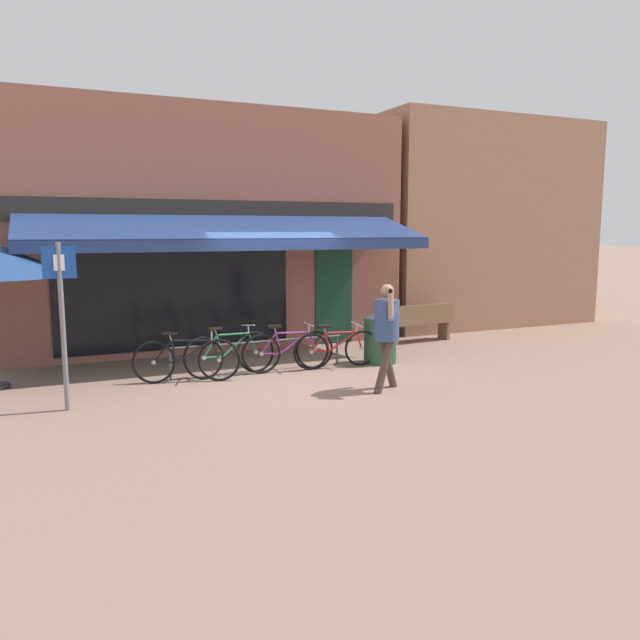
# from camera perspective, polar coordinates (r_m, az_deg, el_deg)

# --- Properties ---
(ground_plane) EXTENTS (160.00, 160.00, 0.00)m
(ground_plane) POSITION_cam_1_polar(r_m,az_deg,el_deg) (11.01, -2.29, -5.12)
(ground_plane) COLOR #846656
(shop_front) EXTENTS (8.52, 4.82, 5.09)m
(shop_front) POSITION_cam_1_polar(r_m,az_deg,el_deg) (14.44, -10.62, 8.10)
(shop_front) COLOR #8E5647
(shop_front) RESTS_ON ground_plane
(neighbour_building) EXTENTS (6.17, 4.00, 5.41)m
(neighbour_building) POSITION_cam_1_polar(r_m,az_deg,el_deg) (18.21, 12.96, 8.55)
(neighbour_building) COLOR #9E7056
(neighbour_building) RESTS_ON ground_plane
(bike_rack_rail) EXTENTS (3.25, 0.04, 0.57)m
(bike_rack_rail) POSITION_cam_1_polar(r_m,az_deg,el_deg) (11.25, -5.68, -2.41)
(bike_rack_rail) COLOR #47494F
(bike_rack_rail) RESTS_ON ground_plane
(bicycle_black) EXTENTS (1.77, 0.59, 0.88)m
(bicycle_black) POSITION_cam_1_polar(r_m,az_deg,el_deg) (10.73, -12.11, -3.55)
(bicycle_black) COLOR black
(bicycle_black) RESTS_ON ground_plane
(bicycle_green) EXTENTS (1.74, 0.58, 0.90)m
(bicycle_green) POSITION_cam_1_polar(r_m,az_deg,el_deg) (11.07, -8.24, -3.04)
(bicycle_green) COLOR black
(bicycle_green) RESTS_ON ground_plane
(bicycle_purple) EXTENTS (1.73, 0.52, 0.86)m
(bicycle_purple) POSITION_cam_1_polar(r_m,az_deg,el_deg) (11.27, -2.93, -2.79)
(bicycle_purple) COLOR black
(bicycle_purple) RESTS_ON ground_plane
(bicycle_red) EXTENTS (1.69, 0.52, 0.83)m
(bicycle_red) POSITION_cam_1_polar(r_m,az_deg,el_deg) (11.54, 1.52, -2.61)
(bicycle_red) COLOR black
(bicycle_red) RESTS_ON ground_plane
(pedestrian_adult) EXTENTS (0.58, 0.69, 1.72)m
(pedestrian_adult) POSITION_cam_1_polar(r_m,az_deg,el_deg) (9.90, 6.12, -0.53)
(pedestrian_adult) COLOR #47382D
(pedestrian_adult) RESTS_ON ground_plane
(litter_bin) EXTENTS (0.64, 0.64, 1.00)m
(litter_bin) POSITION_cam_1_polar(r_m,az_deg,el_deg) (12.03, 5.52, -1.55)
(litter_bin) COLOR #23472D
(litter_bin) RESTS_ON ground_plane
(parking_sign) EXTENTS (0.44, 0.07, 2.38)m
(parking_sign) POSITION_cam_1_polar(r_m,az_deg,el_deg) (9.38, -22.54, 0.97)
(parking_sign) COLOR slate
(parking_sign) RESTS_ON ground_plane
(park_bench) EXTENTS (1.63, 0.55, 0.87)m
(park_bench) POSITION_cam_1_polar(r_m,az_deg,el_deg) (14.39, 9.22, -0.16)
(park_bench) COLOR brown
(park_bench) RESTS_ON ground_plane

